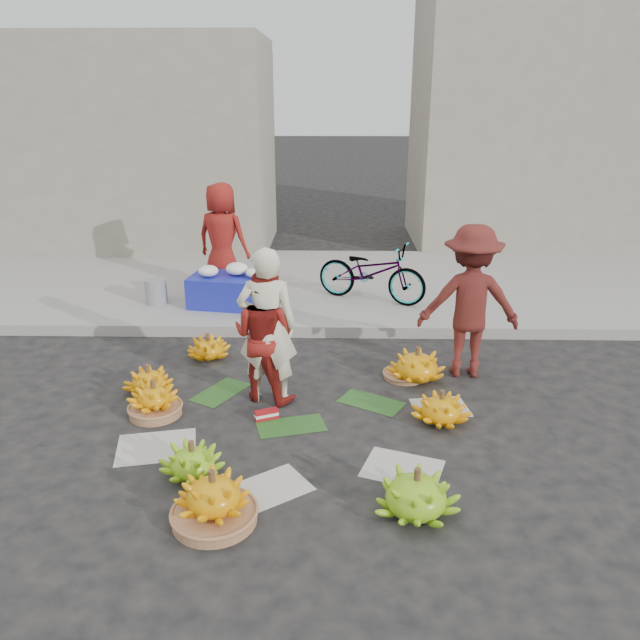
{
  "coord_description": "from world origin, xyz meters",
  "views": [
    {
      "loc": [
        0.29,
        -5.47,
        3.05
      ],
      "look_at": [
        0.16,
        0.87,
        0.7
      ],
      "focal_mm": 35.0,
      "sensor_mm": 36.0,
      "label": 1
    }
  ],
  "objects_px": {
    "banana_bunch_0": "(155,401)",
    "bicycle": "(372,272)",
    "vendor_cream": "(267,327)",
    "banana_bunch_4": "(441,408)",
    "flower_table": "(229,288)"
  },
  "relations": [
    {
      "from": "banana_bunch_0",
      "to": "flower_table",
      "type": "relative_size",
      "value": 0.45
    },
    {
      "from": "banana_bunch_0",
      "to": "bicycle",
      "type": "bearing_deg",
      "value": 54.74
    },
    {
      "from": "vendor_cream",
      "to": "bicycle",
      "type": "xyz_separation_m",
      "value": [
        1.22,
        2.95,
        -0.26
      ]
    },
    {
      "from": "banana_bunch_0",
      "to": "flower_table",
      "type": "distance_m",
      "value": 3.04
    },
    {
      "from": "banana_bunch_4",
      "to": "flower_table",
      "type": "bearing_deg",
      "value": 129.34
    },
    {
      "from": "banana_bunch_0",
      "to": "banana_bunch_4",
      "type": "xyz_separation_m",
      "value": [
        2.82,
        -0.09,
        -0.01
      ]
    },
    {
      "from": "banana_bunch_4",
      "to": "vendor_cream",
      "type": "height_order",
      "value": "vendor_cream"
    },
    {
      "from": "vendor_cream",
      "to": "flower_table",
      "type": "xyz_separation_m",
      "value": [
        -0.83,
        2.68,
        -0.44
      ]
    },
    {
      "from": "banana_bunch_4",
      "to": "vendor_cream",
      "type": "distance_m",
      "value": 1.89
    },
    {
      "from": "banana_bunch_4",
      "to": "vendor_cream",
      "type": "relative_size",
      "value": 0.35
    },
    {
      "from": "vendor_cream",
      "to": "banana_bunch_0",
      "type": "bearing_deg",
      "value": 17.99
    },
    {
      "from": "vendor_cream",
      "to": "flower_table",
      "type": "bearing_deg",
      "value": -72.08
    },
    {
      "from": "banana_bunch_0",
      "to": "banana_bunch_4",
      "type": "distance_m",
      "value": 2.82
    },
    {
      "from": "vendor_cream",
      "to": "bicycle",
      "type": "distance_m",
      "value": 3.2
    },
    {
      "from": "bicycle",
      "to": "flower_table",
      "type": "bearing_deg",
      "value": 121.21
    }
  ]
}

